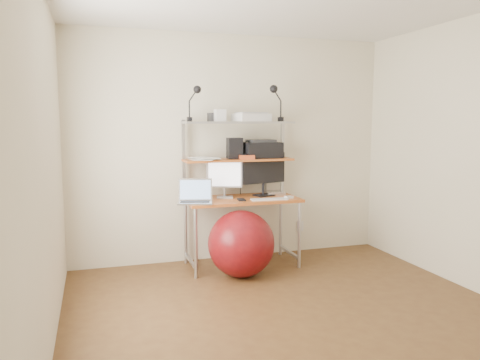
% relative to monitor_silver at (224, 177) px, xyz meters
% --- Properties ---
extents(room, '(3.60, 3.60, 3.60)m').
position_rel_monitor_silver_xyz_m(room, '(0.17, -1.52, 0.29)').
color(room, brown).
rests_on(room, ground).
extents(computer_desk, '(1.20, 0.60, 1.57)m').
position_rel_monitor_silver_xyz_m(computer_desk, '(0.17, -0.02, -0.01)').
color(computer_desk, '#C35926').
rests_on(computer_desk, ground).
extents(desktop, '(1.20, 0.60, 0.00)m').
position_rel_monitor_silver_xyz_m(desktop, '(0.17, -0.08, -0.22)').
color(desktop, '#C35926').
rests_on(desktop, computer_desk).
extents(mid_shelf, '(1.18, 0.34, 0.00)m').
position_rel_monitor_silver_xyz_m(mid_shelf, '(0.17, 0.05, 0.19)').
color(mid_shelf, '#C35926').
rests_on(mid_shelf, computer_desk).
extents(top_shelf, '(1.18, 0.34, 0.00)m').
position_rel_monitor_silver_xyz_m(top_shelf, '(0.17, 0.05, 0.59)').
color(top_shelf, '#B2B2B7').
rests_on(top_shelf, computer_desk).
extents(floor, '(3.60, 3.60, 0.00)m').
position_rel_monitor_silver_xyz_m(floor, '(0.17, -1.52, -0.96)').
color(floor, brown).
rests_on(floor, ground).
extents(wall_outlet, '(0.08, 0.01, 0.12)m').
position_rel_monitor_silver_xyz_m(wall_outlet, '(1.02, 0.26, -0.66)').
color(wall_outlet, silver).
rests_on(wall_outlet, room).
extents(monitor_silver, '(0.37, 0.17, 0.42)m').
position_rel_monitor_silver_xyz_m(monitor_silver, '(0.00, 0.00, 0.00)').
color(monitor_silver, '#B3B4B8').
rests_on(monitor_silver, desktop).
extents(monitor_black, '(0.54, 0.21, 0.55)m').
position_rel_monitor_silver_xyz_m(monitor_black, '(0.45, 0.01, 0.05)').
color(monitor_black, black).
rests_on(monitor_black, desktop).
extents(laptop, '(0.40, 0.35, 0.30)m').
position_rel_monitor_silver_xyz_m(laptop, '(-0.36, -0.20, -0.17)').
color(laptop, silver).
rests_on(laptop, desktop).
extents(keyboard, '(0.39, 0.14, 0.01)m').
position_rel_monitor_silver_xyz_m(keyboard, '(0.41, -0.27, -0.22)').
color(keyboard, silver).
rests_on(keyboard, desktop).
extents(mouse, '(0.10, 0.08, 0.02)m').
position_rel_monitor_silver_xyz_m(mouse, '(0.64, -0.25, -0.21)').
color(mouse, silver).
rests_on(mouse, desktop).
extents(mac_mini, '(0.22, 0.22, 0.04)m').
position_rel_monitor_silver_xyz_m(mac_mini, '(0.60, 0.04, -0.21)').
color(mac_mini, silver).
rests_on(mac_mini, desktop).
extents(phone, '(0.10, 0.15, 0.01)m').
position_rel_monitor_silver_xyz_m(phone, '(0.13, -0.21, -0.22)').
color(phone, black).
rests_on(phone, desktop).
extents(printer, '(0.44, 0.32, 0.20)m').
position_rel_monitor_silver_xyz_m(printer, '(0.44, 0.08, 0.28)').
color(printer, black).
rests_on(printer, mid_shelf).
extents(nas_cube, '(0.16, 0.16, 0.23)m').
position_rel_monitor_silver_xyz_m(nas_cube, '(0.13, 0.06, 0.30)').
color(nas_cube, black).
rests_on(nas_cube, mid_shelf).
extents(red_box, '(0.18, 0.14, 0.04)m').
position_rel_monitor_silver_xyz_m(red_box, '(0.23, -0.05, 0.21)').
color(red_box, '#B4431C').
rests_on(red_box, mid_shelf).
extents(scanner, '(0.41, 0.32, 0.10)m').
position_rel_monitor_silver_xyz_m(scanner, '(0.31, 0.03, 0.63)').
color(scanner, silver).
rests_on(scanner, top_shelf).
extents(box_white, '(0.12, 0.10, 0.13)m').
position_rel_monitor_silver_xyz_m(box_white, '(-0.04, 0.00, 0.65)').
color(box_white, silver).
rests_on(box_white, top_shelf).
extents(box_grey, '(0.11, 0.11, 0.09)m').
position_rel_monitor_silver_xyz_m(box_grey, '(-0.10, 0.09, 0.63)').
color(box_grey, '#2B2B2D').
rests_on(box_grey, top_shelf).
extents(clip_lamp_left, '(0.14, 0.08, 0.36)m').
position_rel_monitor_silver_xyz_m(clip_lamp_left, '(-0.31, -0.02, 0.85)').
color(clip_lamp_left, black).
rests_on(clip_lamp_left, top_shelf).
extents(clip_lamp_right, '(0.16, 0.09, 0.39)m').
position_rel_monitor_silver_xyz_m(clip_lamp_right, '(0.57, -0.00, 0.87)').
color(clip_lamp_right, black).
rests_on(clip_lamp_right, top_shelf).
extents(exercise_ball, '(0.67, 0.67, 0.67)m').
position_rel_monitor_silver_xyz_m(exercise_ball, '(0.06, -0.42, -0.63)').
color(exercise_ball, maroon).
rests_on(exercise_ball, floor).
extents(paper_stack, '(0.34, 0.41, 0.02)m').
position_rel_monitor_silver_xyz_m(paper_stack, '(-0.20, 0.05, 0.20)').
color(paper_stack, white).
rests_on(paper_stack, mid_shelf).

